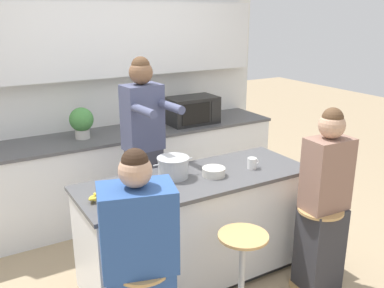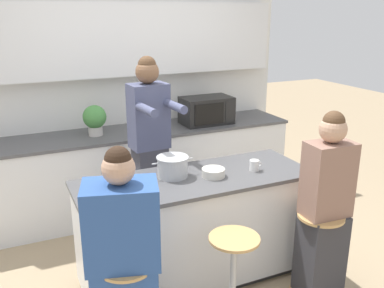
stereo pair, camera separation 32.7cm
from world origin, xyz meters
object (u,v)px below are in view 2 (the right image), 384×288
Objects in this scene: kitchen_island at (196,228)px; bar_stool_rightmost at (317,255)px; person_seated_near at (324,215)px; bar_stool_center at (233,281)px; banana_bunch at (92,193)px; fruit_bowl at (213,173)px; person_wrapped_blanket at (124,266)px; coffee_cup_near at (254,165)px; person_cooking at (150,154)px; potted_plant at (95,119)px; microwave at (207,110)px; cooking_pot at (173,167)px; coffee_cup_far at (136,190)px; juice_carton at (107,197)px.

kitchen_island reaches higher than bar_stool_rightmost.
bar_stool_center is at bearing -175.71° from person_seated_near.
fruit_bowl is at bearing -1.06° from banana_bunch.
banana_bunch is (-1.54, 0.57, 0.56)m from bar_stool_rightmost.
person_wrapped_blanket is 1.37m from coffee_cup_near.
person_cooking is 5.65× the size of potted_plant.
microwave is (0.30, 1.46, 0.11)m from coffee_cup_near.
person_seated_near is (0.91, -1.26, -0.21)m from person_cooking.
microwave is (0.94, 1.31, 0.08)m from cooking_pot.
cooking_pot is at bearing 146.61° from person_seated_near.
bar_stool_center is 0.39× the size of person_cooking.
coffee_cup_far reaches higher than bar_stool_rightmost.
juice_carton reaches higher than kitchen_island.
bar_stool_center is at bearing -77.65° from cooking_pot.
fruit_bowl reaches higher than banana_bunch.
person_seated_near is at bearing -90.52° from microwave.
person_cooking is (-0.14, 0.66, 0.44)m from kitchen_island.
cooking_pot is 0.43m from coffee_cup_far.
coffee_cup_near is 0.19× the size of microwave.
microwave reaches higher than juice_carton.
person_wrapped_blanket is at bearing -147.91° from fruit_bowl.
cooking_pot is 2.03× the size of banana_bunch.
juice_carton is at bearing -167.19° from fruit_bowl.
person_seated_near reaches higher than banana_bunch.
coffee_cup_near is 0.91× the size of coffee_cup_far.
kitchen_island is at bearing -119.35° from microwave.
person_cooking reaches higher than person_wrapped_blanket.
coffee_cup_near is 1.29m from banana_bunch.
kitchen_island is at bearing 145.60° from person_seated_near.
bar_stool_rightmost is 3.83× the size of fruit_bowl.
person_cooking is 1.20× the size of person_seated_near.
coffee_cup_near reaches higher than bar_stool_center.
person_cooking reaches higher than coffee_cup_near.
juice_carton reaches higher than cooking_pot.
bar_stool_center is at bearing -77.58° from potted_plant.
person_cooking is 1.41m from person_wrapped_blanket.
coffee_cup_near is at bearing 115.62° from bar_stool_rightmost.
potted_plant is at bearing 76.75° from banana_bunch.
person_wrapped_blanket reaches higher than banana_bunch.
bar_stool_rightmost is (0.74, -0.59, -0.10)m from kitchen_island.
person_seated_near is 1.39m from coffee_cup_far.
juice_carton is at bearing 166.69° from bar_stool_rightmost.
banana_bunch reaches higher than bar_stool_rightmost.
bar_stool_center is 0.47× the size of person_seated_near.
coffee_cup_far is (0.23, 0.47, 0.26)m from person_wrapped_blanket.
coffee_cup_far is at bearing -130.59° from microwave.
person_seated_near is at bearing -20.09° from coffee_cup_far.
microwave reaches higher than coffee_cup_near.
person_wrapped_blanket is at bearing -116.30° from coffee_cup_far.
fruit_bowl is at bearing 12.81° from juice_carton.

